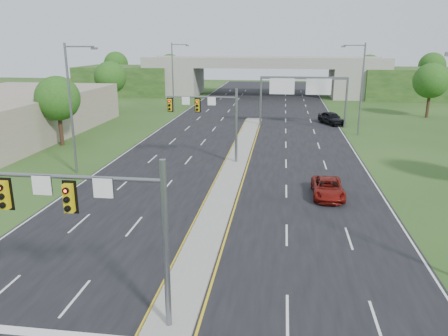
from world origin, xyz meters
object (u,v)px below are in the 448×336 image
Objects in this scene: signal_mast_far at (212,113)px; car_far_c at (331,118)px; sign_gantry at (302,88)px; signal_mast_near at (106,216)px; overpass at (264,79)px; car_far_a at (328,188)px.

car_far_c is (13.26, 22.33, -3.85)m from signal_mast_far.
signal_mast_near is at bearing -101.25° from sign_gantry.
signal_mast_near is 80.11m from overpass.
signal_mast_far reaches higher than car_far_a.
signal_mast_far is 21.91m from sign_gantry.
overpass is at bearing 84.42° from car_far_c.
signal_mast_far reaches higher than sign_gantry.
car_far_a is (7.71, -63.34, -2.87)m from overpass.
signal_mast_near reaches higher than car_far_c.
overpass is at bearing 96.85° from car_far_a.
sign_gantry is 35.75m from overpass.
car_far_a is 30.78m from car_far_c.
signal_mast_far is at bearing 90.00° from signal_mast_near.
overpass is 16.64× the size of car_far_a.
overpass is at bearing 100.79° from sign_gantry.
sign_gantry is at bearing -175.71° from car_far_c.
car_far_a is 0.96× the size of car_far_c.
signal_mast_near is 45.88m from sign_gantry.
sign_gantry is 28.65m from car_far_a.
sign_gantry reaches higher than car_far_a.
signal_mast_far is 1.46× the size of car_far_a.
sign_gantry is 2.41× the size of car_far_a.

